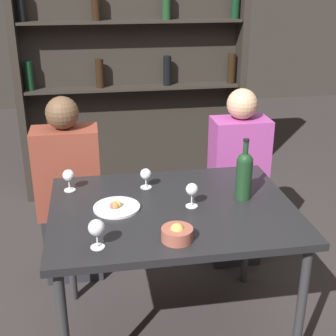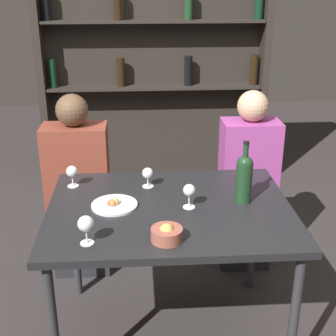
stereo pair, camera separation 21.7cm
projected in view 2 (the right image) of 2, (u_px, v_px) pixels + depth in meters
The scene contains 12 objects.
ground_plane at pixel (170, 332), 2.58m from camera, with size 10.00×10.00×0.00m, color #332D2D.
dining_table at pixel (170, 219), 2.31m from camera, with size 1.19×0.90×0.78m.
wine_rack_wall at pixel (154, 60), 3.92m from camera, with size 1.92×0.21×2.29m.
wine_bottle at pixel (244, 176), 2.29m from camera, with size 0.08×0.08×0.32m.
wine_glass_0 at pixel (148, 174), 2.48m from camera, with size 0.06×0.06×0.11m.
wine_glass_1 at pixel (86, 225), 1.94m from camera, with size 0.07×0.07×0.13m.
wine_glass_2 at pixel (189, 191), 2.25m from camera, with size 0.06×0.06×0.12m.
wine_glass_3 at pixel (72, 172), 2.48m from camera, with size 0.06×0.06×0.12m.
food_plate_0 at pixel (114, 204), 2.29m from camera, with size 0.23×0.23×0.05m.
snack_bowl at pixel (167, 234), 1.99m from camera, with size 0.14×0.14×0.08m.
seated_person_left at pixel (79, 193), 2.94m from camera, with size 0.39×0.22×1.19m.
seated_person_right at pixel (247, 188), 3.00m from camera, with size 0.35×0.22×1.20m.
Camera 2 is at (-0.14, -2.04, 1.83)m, focal length 50.00 mm.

